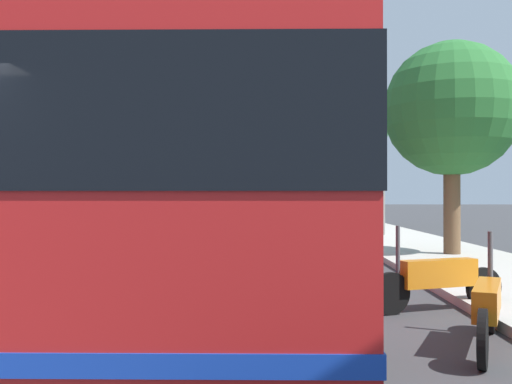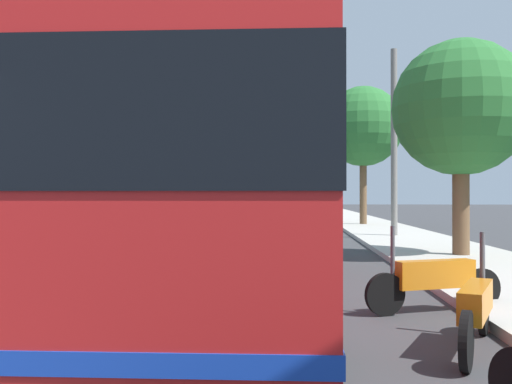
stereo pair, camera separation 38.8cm
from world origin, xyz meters
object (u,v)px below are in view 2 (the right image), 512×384
(car_ahead_same_lane, at_px, (284,213))
(roadside_tree_far_block, at_px, (363,127))
(motorcycle_far_end, at_px, (434,279))
(car_far_distant, at_px, (226,208))
(roadside_tree_mid_block, at_px, (461,109))
(motorcycle_mid_row, at_px, (476,308))
(utility_pole, at_px, (394,144))
(car_side_street, at_px, (279,208))
(coach_bus, at_px, (231,185))

(car_ahead_same_lane, distance_m, roadside_tree_far_block, 6.47)
(motorcycle_far_end, xyz_separation_m, car_far_distant, (34.59, 7.06, 0.28))
(car_far_distant, relative_size, roadside_tree_mid_block, 0.77)
(motorcycle_mid_row, xyz_separation_m, utility_pole, (16.21, -1.98, 3.25))
(roadside_tree_mid_block, height_order, roadside_tree_far_block, roadside_tree_far_block)
(car_side_street, bearing_deg, car_far_distant, 104.02)
(motorcycle_mid_row, bearing_deg, utility_pole, 16.51)
(motorcycle_mid_row, height_order, car_far_distant, car_far_distant)
(coach_bus, relative_size, motorcycle_far_end, 5.47)
(car_side_street, bearing_deg, utility_pole, -167.06)
(car_far_distant, distance_m, roadside_tree_far_block, 15.21)
(roadside_tree_mid_block, distance_m, roadside_tree_far_block, 16.40)
(motorcycle_far_end, distance_m, car_far_distant, 35.30)
(motorcycle_mid_row, distance_m, car_far_distant, 37.28)
(car_ahead_same_lane, bearing_deg, motorcycle_far_end, -174.90)
(car_ahead_same_lane, bearing_deg, car_far_distant, 20.54)
(car_side_street, relative_size, car_far_distant, 1.07)
(utility_pole, bearing_deg, coach_bus, 159.50)
(coach_bus, xyz_separation_m, utility_pole, (13.24, -4.95, 1.87))
(coach_bus, distance_m, roadside_tree_mid_block, 8.28)
(roadside_tree_mid_block, bearing_deg, coach_bus, 137.72)
(car_far_distant, relative_size, roadside_tree_far_block, 0.57)
(motorcycle_far_end, xyz_separation_m, roadside_tree_far_block, (23.18, -1.83, 5.00))
(coach_bus, distance_m, roadside_tree_far_block, 23.06)
(coach_bus, distance_m, car_far_distant, 33.91)
(car_side_street, bearing_deg, roadside_tree_mid_block, -169.52)
(car_far_distant, bearing_deg, roadside_tree_mid_block, 17.17)
(roadside_tree_mid_block, relative_size, utility_pole, 0.78)
(car_ahead_same_lane, distance_m, car_far_distant, 12.22)
(car_side_street, distance_m, car_far_distant, 4.05)
(car_side_street, relative_size, car_ahead_same_lane, 1.08)
(motorcycle_mid_row, xyz_separation_m, car_far_distant, (36.62, 7.00, 0.29))
(car_far_distant, distance_m, roadside_tree_mid_block, 29.46)
(car_side_street, height_order, car_ahead_same_lane, car_side_street)
(roadside_tree_far_block, bearing_deg, car_side_street, 21.78)
(utility_pole, bearing_deg, motorcycle_far_end, 172.28)
(car_far_distant, distance_m, utility_pole, 22.49)
(motorcycle_mid_row, distance_m, car_side_street, 37.75)
(car_side_street, xyz_separation_m, car_ahead_same_lane, (-12.36, -0.59, -0.01))
(coach_bus, relative_size, car_ahead_same_lane, 2.63)
(motorcycle_far_end, relative_size, car_far_distant, 0.48)
(coach_bus, distance_m, utility_pole, 14.26)
(motorcycle_mid_row, xyz_separation_m, roadside_tree_mid_block, (8.89, -2.41, 3.49))
(car_ahead_same_lane, xyz_separation_m, utility_pole, (-9.05, -4.46, 3.01))
(motorcycle_mid_row, height_order, roadside_tree_far_block, roadside_tree_far_block)
(coach_bus, xyz_separation_m, motorcycle_far_end, (-0.94, -3.03, -1.37))
(motorcycle_far_end, height_order, utility_pole, utility_pole)
(motorcycle_mid_row, distance_m, car_ahead_same_lane, 25.38)
(coach_bus, bearing_deg, roadside_tree_mid_block, -43.02)
(car_far_distant, bearing_deg, utility_pole, 22.16)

